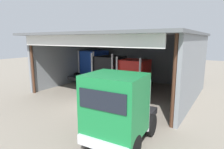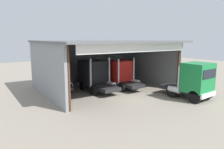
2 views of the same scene
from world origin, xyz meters
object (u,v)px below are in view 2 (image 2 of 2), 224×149
(truck_black_center_bay, at_px, (95,75))
(oil_drum, at_px, (120,75))
(truck_red_center_left_bay, at_px, (121,74))
(truck_green_right_bay, at_px, (194,80))
(tool_cart, at_px, (124,75))
(truck_blue_left_bay, at_px, (54,73))

(truck_black_center_bay, relative_size, oil_drum, 6.03)
(truck_red_center_left_bay, height_order, oil_drum, truck_red_center_left_bay)
(truck_black_center_bay, bearing_deg, truck_green_right_bay, -55.03)
(truck_red_center_left_bay, xyz_separation_m, tool_cart, (3.66, 4.45, -1.18))
(oil_drum, height_order, tool_cart, tool_cart)
(truck_blue_left_bay, relative_size, truck_red_center_left_bay, 1.08)
(truck_red_center_left_bay, bearing_deg, truck_blue_left_bay, 155.24)
(tool_cart, bearing_deg, truck_blue_left_bay, -172.33)
(truck_blue_left_bay, relative_size, truck_black_center_bay, 0.94)
(truck_black_center_bay, xyz_separation_m, truck_green_right_bay, (6.05, -8.19, 0.06))
(truck_black_center_bay, bearing_deg, tool_cart, 27.65)
(truck_blue_left_bay, xyz_separation_m, tool_cart, (10.57, 1.42, -1.43))
(truck_black_center_bay, height_order, oil_drum, truck_black_center_bay)
(truck_red_center_left_bay, xyz_separation_m, truck_green_right_bay, (2.96, -7.50, 0.14))
(truck_red_center_left_bay, bearing_deg, truck_black_center_bay, 166.40)
(truck_green_right_bay, bearing_deg, tool_cart, -97.38)
(truck_black_center_bay, relative_size, truck_red_center_left_bay, 1.15)
(oil_drum, bearing_deg, truck_black_center_bay, -145.91)
(truck_red_center_left_bay, distance_m, oil_drum, 6.51)
(oil_drum, bearing_deg, truck_red_center_left_bay, -124.85)
(truck_blue_left_bay, distance_m, tool_cart, 10.76)
(truck_blue_left_bay, height_order, truck_black_center_bay, truck_black_center_bay)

